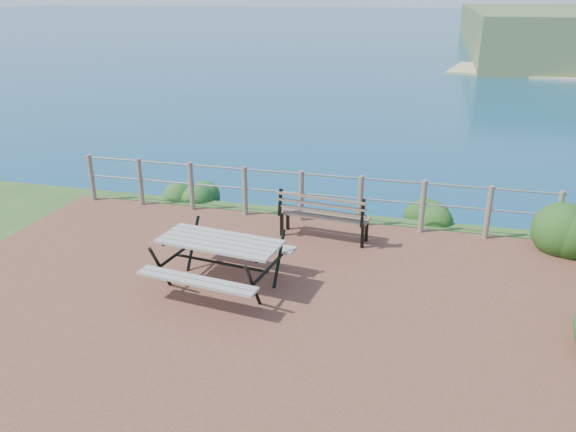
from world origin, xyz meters
name	(u,v)px	position (x,y,z in m)	size (l,w,h in m)	color
ground	(246,306)	(0.00, 0.00, 0.00)	(10.00, 7.00, 0.12)	brown
ocean	(439,8)	(0.00, 200.00, 0.00)	(1200.00, 1200.00, 0.00)	#136875
safety_railing	(301,193)	(0.00, 3.35, 0.57)	(9.40, 0.10, 1.00)	#6B5B4C
picnic_table	(220,258)	(-0.53, 0.42, 0.49)	(1.89, 1.56, 0.76)	gray
park_bench	(324,208)	(0.61, 2.59, 0.61)	(1.67, 0.58, 0.92)	brown
shrub_right_edge	(567,246)	(4.85, 3.42, 0.00)	(1.07, 1.07, 1.52)	#154314
shrub_lip_west	(190,197)	(-2.70, 4.09, 0.00)	(0.87, 0.87, 0.65)	#1E511E
shrub_lip_east	(429,217)	(2.44, 4.21, 0.00)	(0.86, 0.86, 0.64)	#154314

